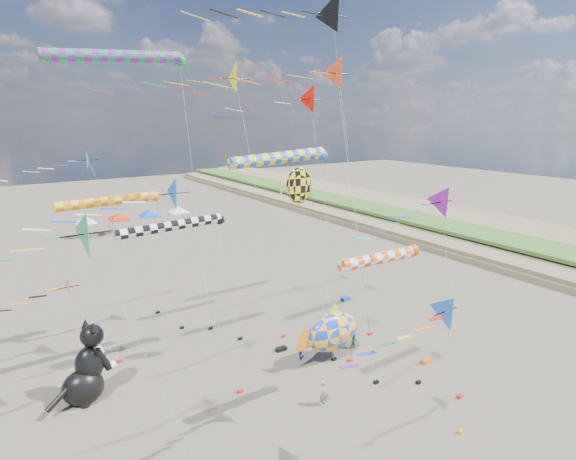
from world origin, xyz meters
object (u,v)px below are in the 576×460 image
(cat_inflatable, at_px, (85,363))
(parked_car, at_px, (215,219))
(person_adult, at_px, (323,393))
(child_blue, at_px, (300,353))
(child_green, at_px, (354,341))
(fish_inflatable, at_px, (332,332))

(cat_inflatable, height_order, parked_car, cat_inflatable)
(cat_inflatable, height_order, person_adult, cat_inflatable)
(child_blue, bearing_deg, child_green, -56.45)
(fish_inflatable, xyz_separation_m, child_green, (2.72, 0.36, -1.74))
(fish_inflatable, bearing_deg, cat_inflatable, 163.38)
(person_adult, height_order, parked_car, person_adult)
(fish_inflatable, bearing_deg, child_blue, 146.51)
(child_green, xyz_separation_m, parked_car, (9.48, 47.75, -0.05))
(person_adult, distance_m, child_green, 8.04)
(person_adult, relative_size, child_green, 1.40)
(child_blue, bearing_deg, fish_inflatable, -78.58)
(cat_inflatable, relative_size, parked_car, 1.60)
(cat_inflatable, distance_m, parked_car, 51.94)
(fish_inflatable, relative_size, person_adult, 3.48)
(child_blue, bearing_deg, cat_inflatable, 120.89)
(child_green, bearing_deg, person_adult, -134.91)
(person_adult, xyz_separation_m, parked_car, (16.15, 52.23, -0.30))
(cat_inflatable, height_order, child_blue, cat_inflatable)
(child_green, bearing_deg, child_blue, 179.81)
(cat_inflatable, relative_size, person_adult, 3.10)
(cat_inflatable, bearing_deg, fish_inflatable, -37.46)
(child_green, relative_size, child_blue, 1.09)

